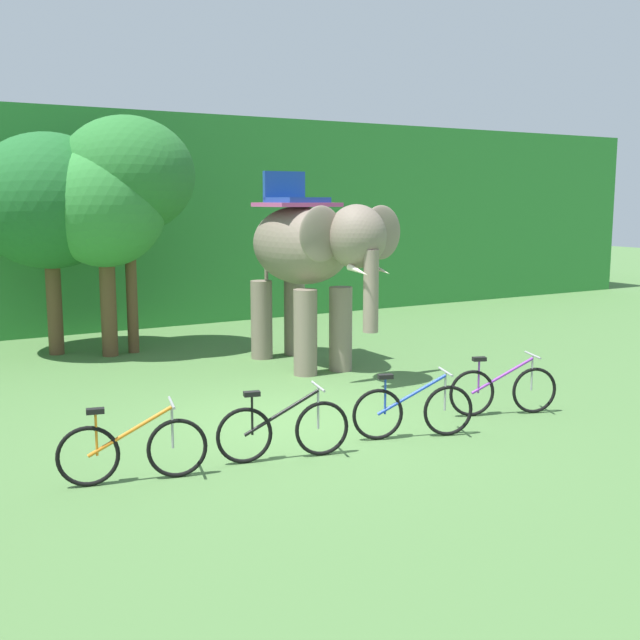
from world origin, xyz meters
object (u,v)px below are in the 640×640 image
object	(u,v)px
tree_center_right	(104,206)
bike_purple	(503,390)
tree_center	(127,176)
bike_blue	(413,410)
bike_black	(283,430)
bike_orange	(133,450)
elephant	(308,254)
tree_center_left	(49,202)

from	to	relation	value
tree_center_right	bike_purple	world-z (taller)	tree_center_right
tree_center	bike_purple	xyz separation A→B (m)	(3.38, -7.59, -3.32)
tree_center	bike_blue	size ratio (longest dim) A/B	3.03
tree_center_right	bike_black	xyz separation A→B (m)	(0.09, -7.62, -2.71)
bike_orange	bike_blue	xyz separation A→B (m)	(3.80, -0.28, 0.00)
bike_blue	elephant	bearing A→B (deg)	77.98
tree_center_right	bike_orange	xyz separation A→B (m)	(-1.76, -7.44, -2.71)
tree_center_left	bike_blue	bearing A→B (deg)	-70.69
tree_center	elephant	size ratio (longest dim) A/B	1.19
tree_center	bike_black	xyz separation A→B (m)	(-0.44, -7.73, -3.32)
bike_black	bike_blue	distance (m)	1.94
bike_black	bike_blue	bearing A→B (deg)	-2.95
tree_center	bike_black	bearing A→B (deg)	-93.25
bike_black	tree_center_right	bearing A→B (deg)	90.70
elephant	tree_center	bearing A→B (deg)	128.27
tree_center_right	bike_orange	bearing A→B (deg)	-103.34
bike_purple	tree_center_left	bearing A→B (deg)	120.47
bike_orange	tree_center	bearing A→B (deg)	73.09
bike_black	bike_blue	world-z (taller)	same
bike_purple	bike_blue	bearing A→B (deg)	-172.76
tree_center_left	elephant	size ratio (longest dim) A/B	1.11
bike_black	bike_purple	distance (m)	3.82
tree_center_left	bike_blue	distance (m)	9.39
tree_center	elephant	bearing A→B (deg)	-51.73
bike_orange	bike_blue	distance (m)	3.81
bike_purple	bike_black	bearing A→B (deg)	-177.93
tree_center_left	bike_blue	xyz separation A→B (m)	(2.96, -8.46, -2.80)
tree_center_left	tree_center	size ratio (longest dim) A/B	0.93
tree_center_left	bike_black	world-z (taller)	tree_center_left
tree_center	bike_purple	bearing A→B (deg)	-66.03
bike_blue	tree_center_right	bearing A→B (deg)	104.76
tree_center_right	bike_blue	size ratio (longest dim) A/B	2.70
tree_center	elephant	distance (m)	4.30
tree_center	tree_center_right	bearing A→B (deg)	-168.05
tree_center	bike_purple	distance (m)	8.95
tree_center	bike_blue	distance (m)	8.64
tree_center_left	tree_center	xyz separation A→B (m)	(1.46, -0.63, 0.53)
tree_center_right	bike_orange	world-z (taller)	tree_center_right
bike_black	tree_center	bearing A→B (deg)	86.75
tree_center_right	elephant	world-z (taller)	tree_center_right
bike_orange	bike_black	xyz separation A→B (m)	(1.86, -0.18, 0.00)
tree_center_left	elephant	distance (m)	5.57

